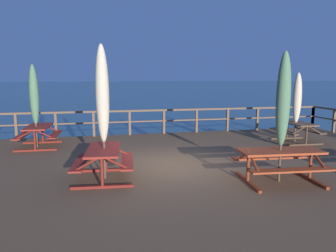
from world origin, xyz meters
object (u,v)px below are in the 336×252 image
at_px(patio_umbrella_tall_back_left, 297,98).
at_px(patio_umbrella_short_mid, 283,100).
at_px(picnic_table_front_right, 297,128).
at_px(patio_umbrella_tall_front, 34,95).
at_px(picnic_table_front_left, 104,157).
at_px(picnic_table_mid_right, 38,132).
at_px(picnic_table_back_right, 280,159).
at_px(patio_umbrella_tall_back_right, 102,95).

bearing_deg(patio_umbrella_tall_back_left, patio_umbrella_short_mid, -128.68).
xyz_separation_m(picnic_table_front_right, patio_umbrella_tall_front, (-9.60, 1.19, 1.31)).
height_order(picnic_table_front_left, patio_umbrella_tall_front, patio_umbrella_tall_front).
bearing_deg(picnic_table_mid_right, picnic_table_front_left, -62.05).
bearing_deg(picnic_table_back_right, picnic_table_mid_right, 140.09).
bearing_deg(patio_umbrella_tall_back_right, picnic_table_front_right, 21.43).
bearing_deg(patio_umbrella_tall_front, picnic_table_mid_right, 51.56).
xyz_separation_m(patio_umbrella_tall_back_right, patio_umbrella_short_mid, (4.06, -1.13, -0.11)).
xyz_separation_m(picnic_table_front_right, picnic_table_mid_right, (-9.54, 1.26, 0.00)).
bearing_deg(picnic_table_back_right, patio_umbrella_tall_back_right, 164.43).
xyz_separation_m(patio_umbrella_tall_back_left, patio_umbrella_tall_front, (-9.55, 1.17, 0.17)).
bearing_deg(picnic_table_back_right, patio_umbrella_tall_back_left, 51.40).
height_order(picnic_table_front_right, patio_umbrella_tall_back_right, patio_umbrella_tall_back_right).
bearing_deg(patio_umbrella_tall_back_left, picnic_table_mid_right, 172.54).
bearing_deg(picnic_table_front_left, patio_umbrella_tall_back_right, 71.00).
height_order(picnic_table_back_right, patio_umbrella_tall_front, patio_umbrella_tall_front).
xyz_separation_m(picnic_table_front_right, patio_umbrella_tall_back_left, (-0.05, 0.01, 1.14)).
xyz_separation_m(picnic_table_front_left, picnic_table_front_right, (7.33, 2.91, -0.00)).
bearing_deg(picnic_table_front_left, patio_umbrella_short_mid, -14.95).
bearing_deg(picnic_table_mid_right, patio_umbrella_short_mid, -39.91).
bearing_deg(picnic_table_back_right, picnic_table_front_left, 165.00).
bearing_deg(patio_umbrella_tall_back_right, picnic_table_mid_right, 118.33).
xyz_separation_m(picnic_table_mid_right, patio_umbrella_tall_back_left, (9.49, -1.24, 1.14)).
bearing_deg(picnic_table_front_right, patio_umbrella_tall_back_right, -158.57).
bearing_deg(picnic_table_front_left, patio_umbrella_tall_back_left, 21.88).
height_order(picnic_table_front_left, picnic_table_back_right, same).
height_order(picnic_table_front_right, patio_umbrella_tall_front, patio_umbrella_tall_front).
relative_size(picnic_table_back_right, patio_umbrella_tall_back_right, 0.63).
distance_m(picnic_table_back_right, picnic_table_front_right, 5.16).
distance_m(picnic_table_front_left, patio_umbrella_tall_front, 4.86).
distance_m(picnic_table_front_left, picnic_table_back_right, 4.22).
relative_size(picnic_table_mid_right, patio_umbrella_tall_front, 0.59).
bearing_deg(patio_umbrella_tall_front, picnic_table_back_right, -39.31).
height_order(picnic_table_mid_right, patio_umbrella_tall_front, patio_umbrella_tall_front).
distance_m(patio_umbrella_tall_back_right, patio_umbrella_tall_front, 4.66).
xyz_separation_m(picnic_table_front_right, patio_umbrella_short_mid, (-3.26, -4.00, 1.40)).
bearing_deg(patio_umbrella_short_mid, picnic_table_back_right, -51.26).
distance_m(picnic_table_front_right, patio_umbrella_tall_back_right, 8.00).
bearing_deg(patio_umbrella_tall_back_right, patio_umbrella_short_mid, -15.52).
relative_size(picnic_table_front_left, patio_umbrella_tall_front, 0.61).
bearing_deg(patio_umbrella_tall_back_left, picnic_table_front_right, -15.01).
relative_size(picnic_table_back_right, patio_umbrella_short_mid, 0.67).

